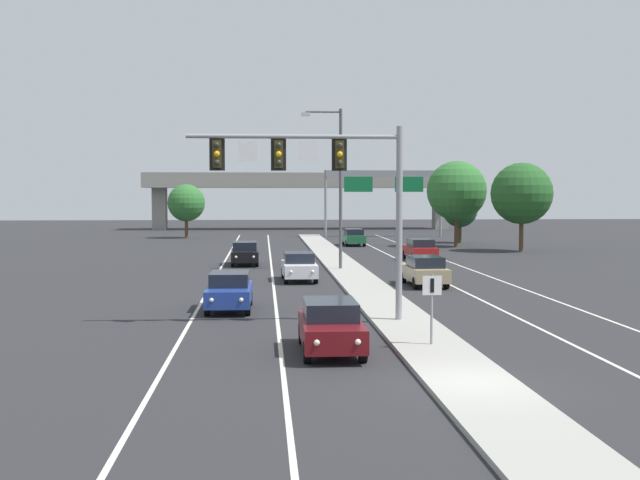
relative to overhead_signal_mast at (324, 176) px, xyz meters
name	(u,v)px	position (x,y,z in m)	size (l,w,h in m)	color
ground_plane	(472,387)	(2.98, -10.00, -5.52)	(260.00, 260.00, 0.00)	#28282B
median_island	(374,295)	(2.98, 8.00, -5.44)	(2.40, 110.00, 0.15)	#9E9B93
lane_stripe_oncoming_center	(273,281)	(-1.72, 15.00, -5.51)	(0.14, 100.00, 0.01)	silver
lane_stripe_receding_center	(440,280)	(7.68, 15.00, -5.51)	(0.14, 100.00, 0.01)	silver
edge_stripe_left	(213,281)	(-5.02, 15.00, -5.51)	(0.14, 100.00, 0.01)	silver
edge_stripe_right	(497,279)	(10.98, 15.00, -5.51)	(0.14, 100.00, 0.01)	silver
overhead_signal_mast	(324,176)	(0.00, 0.00, 0.00)	(7.97, 0.44, 7.20)	gray
median_sign_post	(432,299)	(3.00, -5.02, -3.93)	(0.60, 0.10, 2.20)	gray
street_lamp_median	(337,179)	(2.38, 20.74, 0.28)	(2.58, 0.28, 10.00)	#4C4C51
car_oncoming_darkred	(331,326)	(-0.20, -5.32, -4.70)	(1.82, 4.47, 1.58)	#5B0F14
car_oncoming_blue	(230,291)	(-3.66, 3.89, -4.70)	(1.87, 4.49, 1.58)	navy
car_oncoming_white	(299,266)	(-0.27, 15.01, -4.70)	(1.90, 4.50, 1.58)	silver
car_oncoming_black	(245,253)	(-3.52, 25.25, -4.70)	(1.92, 4.51, 1.58)	black
car_receding_tan	(424,270)	(6.22, 12.08, -4.70)	(1.93, 4.51, 1.58)	tan
car_receding_red	(420,249)	(9.11, 28.10, -4.70)	(1.90, 4.50, 1.58)	maroon
car_receding_green	(353,237)	(6.15, 45.06, -4.70)	(1.91, 4.51, 1.58)	#195633
highway_sign_gantry	(384,182)	(11.18, 59.82, 0.65)	(13.28, 0.42, 7.50)	gray
overpass_bridge	(302,187)	(2.98, 80.29, 0.26)	(42.40, 6.40, 7.65)	gray
tree_far_right_a	(460,210)	(17.07, 48.44, -2.25)	(3.46, 3.46, 5.01)	#4C3823
tree_far_right_c	(457,191)	(15.27, 42.49, -0.40)	(5.41, 5.41, 7.83)	#4C3823
tree_far_right_b	(522,194)	(19.30, 36.32, -0.65)	(5.15, 5.15, 7.45)	#4C3823
tree_far_left_a	(186,203)	(-10.63, 59.06, -1.67)	(4.08, 4.08, 5.90)	#4C3823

